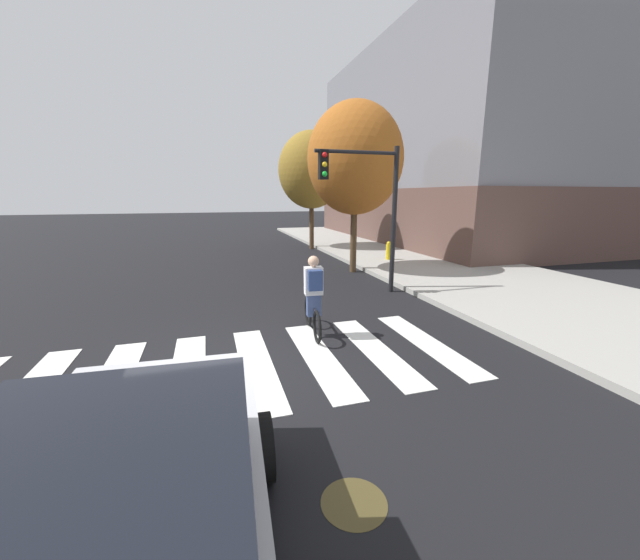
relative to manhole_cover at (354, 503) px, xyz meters
name	(u,v)px	position (x,y,z in m)	size (l,w,h in m)	color
ground_plane	(225,369)	(-1.04, 3.21, 0.00)	(120.00, 120.00, 0.00)	black
sidewalk	(607,316)	(7.71, 3.21, 0.07)	(6.50, 50.00, 0.15)	#9E9B93
crosswalk_stripes	(223,369)	(-1.07, 3.21, 0.00)	(8.38, 3.26, 0.01)	silver
manhole_cover	(354,503)	(0.00, 0.00, 0.00)	(0.64, 0.64, 0.01)	#473D1E
cyclist	(313,296)	(0.81, 4.25, 0.84)	(0.38, 1.71, 1.69)	black
traffic_light_near	(369,195)	(3.22, 7.01, 2.86)	(2.47, 0.28, 4.20)	black
fire_hydrant	(389,251)	(6.24, 11.45, 0.53)	(0.33, 0.22, 0.78)	gold
street_tree_near	(355,159)	(4.05, 10.10, 4.11)	(3.43, 3.43, 6.10)	#4C3823
street_tree_mid	(311,170)	(4.22, 16.52, 4.12)	(3.44, 3.44, 6.11)	#4C3823
corner_building	(482,151)	(16.14, 18.16, 5.65)	(15.47, 18.59, 11.41)	brown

